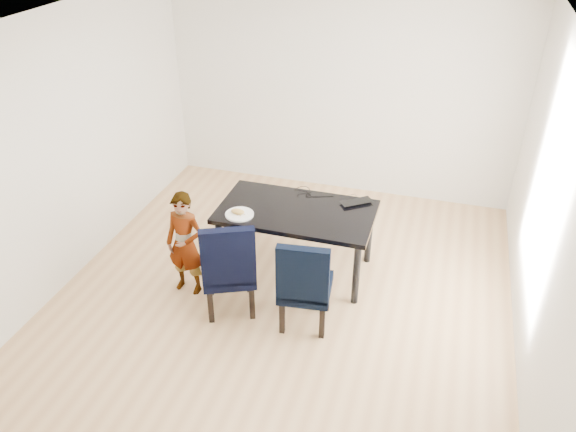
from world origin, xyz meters
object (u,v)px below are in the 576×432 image
(dining_table, at_px, (296,240))
(laptop, at_px, (354,200))
(chair_right, at_px, (306,280))
(chair_left, at_px, (229,264))
(plate, at_px, (239,214))
(child, at_px, (185,244))

(dining_table, relative_size, laptop, 4.74)
(laptop, bearing_deg, chair_right, 42.50)
(chair_left, distance_m, laptop, 1.52)
(plate, bearing_deg, chair_left, -81.76)
(chair_left, bearing_deg, child, 141.50)
(plate, bearing_deg, dining_table, 27.02)
(chair_right, xyz_separation_m, laptop, (0.22, 1.13, 0.27))
(dining_table, xyz_separation_m, child, (-0.96, -0.65, 0.18))
(dining_table, height_order, plate, plate)
(dining_table, xyz_separation_m, plate, (-0.52, -0.27, 0.38))
(chair_right, bearing_deg, chair_left, 173.33)
(dining_table, xyz_separation_m, laptop, (0.54, 0.35, 0.39))
(chair_right, height_order, plate, chair_right)
(chair_left, height_order, plate, chair_left)
(chair_right, distance_m, child, 1.29)
(chair_left, xyz_separation_m, plate, (-0.07, 0.51, 0.24))
(child, bearing_deg, plate, 44.94)
(dining_table, bearing_deg, laptop, 33.16)
(dining_table, distance_m, child, 1.18)
(child, xyz_separation_m, plate, (0.44, 0.38, 0.20))
(chair_left, xyz_separation_m, laptop, (0.98, 1.13, 0.24))
(dining_table, relative_size, child, 1.43)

